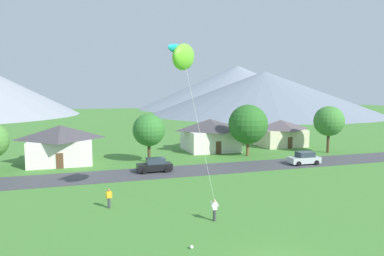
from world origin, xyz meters
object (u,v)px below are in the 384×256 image
object	(u,v)px
house_right_center	(280,132)
tree_near_left	(329,121)
watcher_person	(109,198)
tree_center	(248,124)
tree_left_of_center	(149,130)
parked_car_silver_mid_west	(304,158)
house_leftmost	(210,134)
parked_car_black_west_end	(155,165)
kite_flyer_with_kite	(183,58)
soccer_ball	(192,247)
house_left_center	(61,143)

from	to	relation	value
house_right_center	tree_near_left	bearing A→B (deg)	-67.76
house_right_center	watcher_person	distance (m)	41.44
tree_center	tree_left_of_center	bearing A→B (deg)	-178.79
parked_car_silver_mid_west	tree_left_of_center	bearing A→B (deg)	157.49
house_right_center	tree_left_of_center	distance (m)	26.66
house_leftmost	house_right_center	size ratio (longest dim) A/B	1.05
parked_car_black_west_end	watcher_person	world-z (taller)	parked_car_black_west_end
kite_flyer_with_kite	soccer_ball	xyz separation A→B (m)	(-1.63, -7.27, -12.33)
tree_near_left	kite_flyer_with_kite	xyz separation A→B (m)	(-29.97, -19.47, 7.33)
kite_flyer_with_kite	tree_center	bearing A→B (deg)	52.00
tree_left_of_center	house_leftmost	bearing A→B (deg)	30.91
parked_car_black_west_end	kite_flyer_with_kite	bearing A→B (deg)	-91.76
parked_car_black_west_end	tree_near_left	bearing A→B (deg)	10.24
house_right_center	watcher_person	xyz separation A→B (m)	(-32.39, -25.79, -1.59)
house_left_center	tree_left_of_center	world-z (taller)	tree_left_of_center
parked_car_silver_mid_west	watcher_person	bearing A→B (deg)	-158.85
tree_center	watcher_person	world-z (taller)	tree_center
tree_center	kite_flyer_with_kite	xyz separation A→B (m)	(-16.33, -20.90, 7.59)
kite_flyer_with_kite	soccer_ball	distance (m)	14.40
house_left_center	parked_car_silver_mid_west	size ratio (longest dim) A/B	2.04
soccer_ball	tree_near_left	bearing A→B (deg)	40.23
parked_car_black_west_end	watcher_person	distance (m)	13.50
parked_car_silver_mid_west	house_right_center	bearing A→B (deg)	69.12
house_leftmost	tree_left_of_center	xyz separation A→B (m)	(-11.66, -6.98, 1.78)
parked_car_black_west_end	parked_car_silver_mid_west	bearing A→B (deg)	-4.76
parked_car_silver_mid_west	tree_near_left	bearing A→B (deg)	36.62
tree_center	watcher_person	size ratio (longest dim) A/B	4.70
house_left_center	tree_left_of_center	xyz separation A→B (m)	(11.69, -3.26, 1.81)
house_left_center	watcher_person	world-z (taller)	house_left_center
house_left_center	soccer_ball	xyz separation A→B (m)	(9.11, -31.10, -2.58)
parked_car_black_west_end	watcher_person	xyz separation A→B (m)	(-6.35, -11.91, 0.01)
kite_flyer_with_kite	house_leftmost	bearing A→B (deg)	65.40
watcher_person	parked_car_black_west_end	bearing A→B (deg)	61.92
house_right_center	parked_car_black_west_end	size ratio (longest dim) A/B	2.01
tree_center	parked_car_black_west_end	size ratio (longest dim) A/B	1.87
kite_flyer_with_kite	tree_near_left	bearing A→B (deg)	33.01
tree_near_left	tree_left_of_center	xyz separation A→B (m)	(-29.01, 1.11, -0.61)
kite_flyer_with_kite	watcher_person	size ratio (longest dim) A/B	8.17
soccer_ball	house_right_center	bearing A→B (deg)	51.46
tree_center	house_right_center	bearing A→B (deg)	35.05
kite_flyer_with_kite	house_left_center	bearing A→B (deg)	114.25
house_left_center	tree_left_of_center	bearing A→B (deg)	-15.58
house_left_center	kite_flyer_with_kite	xyz separation A→B (m)	(10.74, -23.83, 9.74)
house_right_center	watcher_person	bearing A→B (deg)	-141.47
house_left_center	house_right_center	bearing A→B (deg)	6.42
soccer_ball	kite_flyer_with_kite	bearing A→B (deg)	77.38
house_right_center	parked_car_black_west_end	bearing A→B (deg)	-151.93
tree_center	kite_flyer_with_kite	world-z (taller)	kite_flyer_with_kite
watcher_person	parked_car_silver_mid_west	bearing A→B (deg)	21.15
house_left_center	watcher_person	distance (m)	22.21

